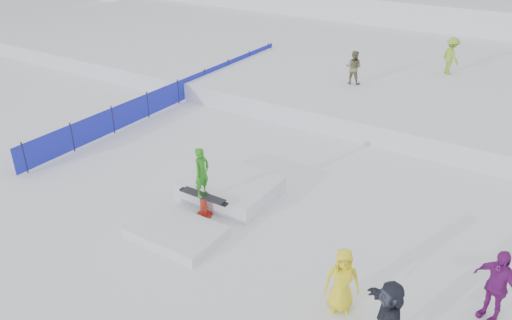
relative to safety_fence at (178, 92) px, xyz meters
The scene contains 10 objects.
ground 9.28m from the safety_fence, 45.44° to the right, with size 120.00×120.00×0.00m, color white.
snow_berm 24.29m from the safety_fence, 74.48° to the left, with size 60.00×14.00×2.40m, color white.
snow_midrise 11.43m from the safety_fence, 55.34° to the left, with size 50.00×18.00×0.80m, color white.
safety_fence is the anchor object (origin of this frame).
walker_olive 7.76m from the safety_fence, 35.43° to the left, with size 0.71×0.56×1.47m, color olive.
walker_ygreen 12.60m from the safety_fence, 40.89° to the left, with size 1.10×0.63×1.70m, color #8ABE2F.
spectator_purple 15.35m from the safety_fence, 24.40° to the right, with size 1.02×0.43×1.74m, color #7B1B7C.
spectator_yellow 13.64m from the safety_fence, 34.79° to the right, with size 0.75×0.49×1.53m, color yellow.
spectator_dark 14.98m from the safety_fence, 34.06° to the right, with size 1.56×0.50×1.68m, color #262836.
jib_rail_feature 8.78m from the safety_fence, 42.46° to the right, with size 2.60×4.40×2.11m.
Camera 1 is at (7.59, -9.10, 7.85)m, focal length 35.00 mm.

